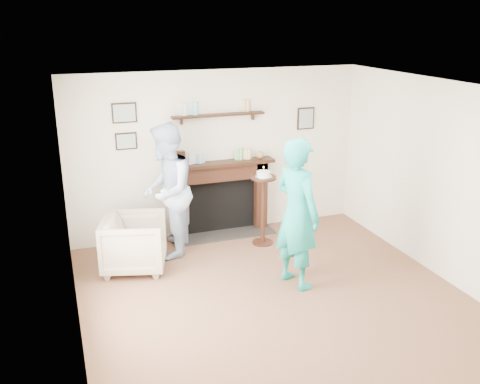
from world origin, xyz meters
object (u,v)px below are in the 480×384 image
armchair (136,268)px  pedestal_table (263,197)px  man (169,254)px  woman (294,283)px

armchair → pedestal_table: 2.06m
man → pedestal_table: bearing=108.0°
man → armchair: bearing=-36.9°
armchair → pedestal_table: (1.92, 0.21, 0.73)m
pedestal_table → armchair: bearing=-173.6°
man → pedestal_table: pedestal_table is taller
man → woman: 1.92m
woman → pedestal_table: bearing=-21.7°
man → woman: (1.31, -1.41, 0.00)m
woman → pedestal_table: 1.50m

